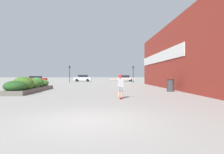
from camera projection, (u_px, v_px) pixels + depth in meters
name	position (u px, v px, depth m)	size (l,w,h in m)	color
ground_plane	(87.00, 120.00, 6.50)	(300.00, 300.00, 0.00)	gray
building_wall_right	(183.00, 53.00, 18.44)	(0.67, 32.86, 7.07)	maroon
planter_box	(30.00, 86.00, 17.68)	(1.69, 8.34, 1.36)	#605B54
skateboard	(120.00, 98.00, 12.43)	(0.29, 0.63, 0.09)	maroon
skateboarder	(120.00, 83.00, 12.42)	(1.35, 0.27, 1.44)	tan
trash_bin	(170.00, 85.00, 18.05)	(0.67, 0.67, 1.10)	#38383D
car_leftmost	(169.00, 78.00, 48.77)	(4.79, 1.90, 1.50)	black
car_center_left	(36.00, 79.00, 47.19)	(4.67, 1.89, 1.33)	maroon
car_center_right	(125.00, 78.00, 48.66)	(4.12, 1.97, 1.50)	#BCBCC1
car_rightmost	(83.00, 78.00, 48.13)	(4.10, 1.99, 1.59)	#BCBCC1
traffic_light_left	(70.00, 71.00, 40.87)	(0.28, 0.30, 3.45)	black
traffic_light_right	(133.00, 71.00, 41.09)	(0.28, 0.30, 3.40)	black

